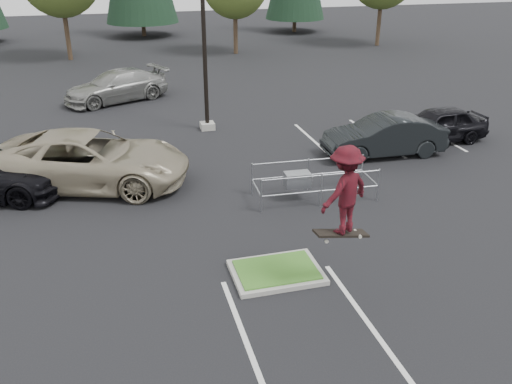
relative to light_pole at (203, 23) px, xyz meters
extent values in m
plane|color=black|center=(-0.50, -12.00, -4.56)|extent=(120.00, 120.00, 0.00)
cube|color=#9E9D94|center=(-0.50, -12.00, -4.50)|extent=(2.20, 1.60, 0.12)
cube|color=#316B21|center=(-0.50, -12.00, -4.42)|extent=(1.95, 1.35, 0.05)
cube|color=silver|center=(-5.00, -3.00, -4.56)|extent=(0.12, 5.20, 0.01)
cube|color=silver|center=(-7.70, -3.00, -4.56)|extent=(0.12, 5.20, 0.01)
cube|color=silver|center=(4.00, -3.00, -4.56)|extent=(0.12, 5.20, 0.01)
cube|color=silver|center=(6.70, -3.00, -4.56)|extent=(0.12, 5.20, 0.01)
cube|color=silver|center=(9.40, -3.00, -4.56)|extent=(0.12, 5.20, 0.01)
cube|color=silver|center=(-1.85, -15.00, -4.56)|extent=(0.12, 6.00, 0.01)
cube|color=silver|center=(0.85, -15.00, -4.56)|extent=(0.12, 6.00, 0.01)
cube|color=#9E9D94|center=(0.00, 0.00, -4.41)|extent=(0.60, 0.60, 0.30)
cylinder|color=black|center=(0.00, 0.00, 0.44)|extent=(0.18, 0.18, 10.00)
cylinder|color=#38281C|center=(-6.50, 18.50, -2.81)|extent=(0.32, 0.32, 3.50)
cylinder|color=#38281C|center=(5.50, 17.80, -3.04)|extent=(0.32, 0.32, 3.04)
cylinder|color=#38281C|center=(17.50, 18.30, -2.85)|extent=(0.32, 0.32, 3.42)
cylinder|color=#38281C|center=(-0.50, 28.50, -3.96)|extent=(0.36, 0.36, 1.20)
cylinder|color=#38281C|center=(13.50, 27.50, -3.96)|extent=(0.36, 0.36, 1.20)
cylinder|color=#989BA0|center=(0.07, -8.57, -4.01)|extent=(0.06, 0.06, 1.09)
cylinder|color=#989BA0|center=(0.14, -7.24, -4.01)|extent=(0.06, 0.06, 1.09)
cylinder|color=#989BA0|center=(1.97, -8.66, -4.01)|extent=(0.06, 0.06, 1.09)
cylinder|color=#989BA0|center=(2.03, -7.34, -4.01)|extent=(0.06, 0.06, 1.09)
cylinder|color=#989BA0|center=(3.86, -8.76, -4.01)|extent=(0.06, 0.06, 1.09)
cylinder|color=#989BA0|center=(3.93, -7.43, -4.01)|extent=(0.06, 0.06, 1.09)
cylinder|color=#989BA0|center=(1.97, -8.66, -4.04)|extent=(3.80, 0.24, 0.05)
cylinder|color=#989BA0|center=(1.97, -8.66, -3.51)|extent=(3.80, 0.24, 0.05)
cylinder|color=#989BA0|center=(2.03, -7.34, -4.04)|extent=(3.80, 0.24, 0.05)
cylinder|color=#989BA0|center=(2.03, -7.34, -3.51)|extent=(3.80, 0.24, 0.05)
cube|color=#989BA0|center=(1.43, -7.97, -3.87)|extent=(0.83, 0.53, 0.46)
cube|color=black|center=(0.70, -13.00, -3.04)|extent=(1.34, 0.49, 0.30)
cylinder|color=beige|center=(0.29, -13.14, -3.11)|extent=(0.08, 0.05, 0.08)
cylinder|color=beige|center=(0.29, -12.86, -3.11)|extent=(0.08, 0.05, 0.08)
cylinder|color=beige|center=(1.11, -13.14, -3.11)|extent=(0.08, 0.05, 0.08)
cylinder|color=beige|center=(1.11, -12.86, -3.11)|extent=(0.08, 0.05, 0.08)
imported|color=maroon|center=(0.70, -13.00, -1.97)|extent=(1.51, 1.24, 2.03)
imported|color=gray|center=(-5.00, -5.00, -3.64)|extent=(7.25, 4.99, 1.84)
imported|color=black|center=(6.00, -5.00, -3.79)|extent=(4.73, 1.81, 1.54)
imported|color=black|center=(8.84, -4.15, -3.84)|extent=(4.30, 1.85, 1.44)
imported|color=gray|center=(-3.58, 6.00, -3.77)|extent=(5.88, 4.24, 1.58)
camera|label=1|loc=(-3.98, -22.86, 2.88)|focal=38.00mm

